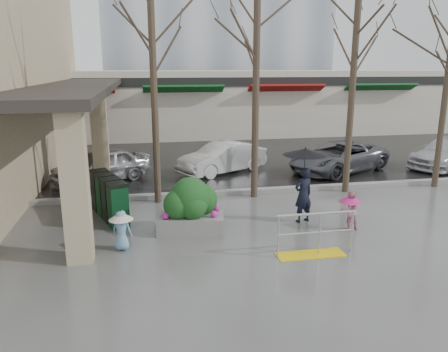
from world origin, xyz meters
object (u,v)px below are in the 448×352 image
object	(u,v)px
tree_mideast	(355,47)
child_blue	(121,226)
car_b	(222,158)
child_pink	(350,208)
tree_midwest	(257,34)
news_boxes	(109,197)
car_a	(101,165)
car_d	(448,153)
tree_west	(152,38)
woman	(304,176)
car_c	(338,157)
handrail	(314,239)
planter	(191,206)

from	to	relation	value
tree_mideast	child_blue	bearing A→B (deg)	-153.94
car_b	child_pink	bearing A→B (deg)	-11.61
child_pink	car_b	xyz separation A→B (m)	(-2.14, 6.97, 0.03)
tree_midwest	news_boxes	distance (m)	6.67
car_a	car_d	distance (m)	14.59
tree_mideast	child_pink	bearing A→B (deg)	-114.73
tree_midwest	child_blue	distance (m)	7.25
tree_west	car_a	world-z (taller)	tree_west
woman	child_pink	xyz separation A→B (m)	(1.00, -0.80, -0.72)
tree_midwest	woman	bearing A→B (deg)	-74.74
tree_mideast	child_pink	world-z (taller)	tree_mideast
tree_west	car_d	size ratio (longest dim) A/B	1.57
child_pink	car_c	distance (m)	6.76
car_a	news_boxes	bearing A→B (deg)	-21.19
child_pink	car_c	world-z (taller)	car_c
tree_west	news_boxes	bearing A→B (deg)	-138.22
handrail	child_pink	distance (m)	2.09
planter	car_a	bearing A→B (deg)	115.09
handrail	tree_midwest	xyz separation A→B (m)	(-0.16, 4.80, 4.86)
handrail	car_b	size ratio (longest dim) A/B	0.50
car_b	child_blue	bearing A→B (deg)	-56.35
child_pink	car_d	xyz separation A→B (m)	(7.68, 6.21, 0.03)
handrail	car_a	bearing A→B (deg)	124.47
planter	car_d	world-z (taller)	planter
planter	car_c	distance (m)	8.83
woman	planter	world-z (taller)	woman
tree_midwest	car_d	bearing A→B (deg)	16.49
tree_mideast	woman	distance (m)	5.10
car_a	car_b	world-z (taller)	same
handrail	child_blue	size ratio (longest dim) A/B	1.93
car_a	car_d	world-z (taller)	same
handrail	child_pink	bearing A→B (deg)	41.30
planter	tree_midwest	bearing A→B (deg)	49.21
child_pink	tree_west	bearing A→B (deg)	-39.21
car_b	car_c	size ratio (longest dim) A/B	0.84
child_pink	planter	xyz separation A→B (m)	(-4.18, 0.58, 0.11)
car_d	news_boxes	bearing A→B (deg)	-100.92
tree_midwest	car_b	xyz separation A→B (m)	(-0.42, 3.54, -4.60)
tree_west	car_b	bearing A→B (deg)	51.87
tree_mideast	news_boxes	bearing A→B (deg)	-170.80
handrail	tree_west	size ratio (longest dim) A/B	0.28
child_pink	news_boxes	bearing A→B (deg)	-22.96
news_boxes	car_b	bearing A→B (deg)	28.99
tree_west	news_boxes	distance (m)	4.86
handrail	child_blue	bearing A→B (deg)	165.45
news_boxes	car_c	world-z (taller)	car_c
child_pink	car_c	bearing A→B (deg)	-117.00
tree_midwest	woman	world-z (taller)	tree_midwest
tree_west	child_pink	xyz separation A→B (m)	(4.92, -3.43, -4.48)
tree_mideast	car_c	distance (m)	5.18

